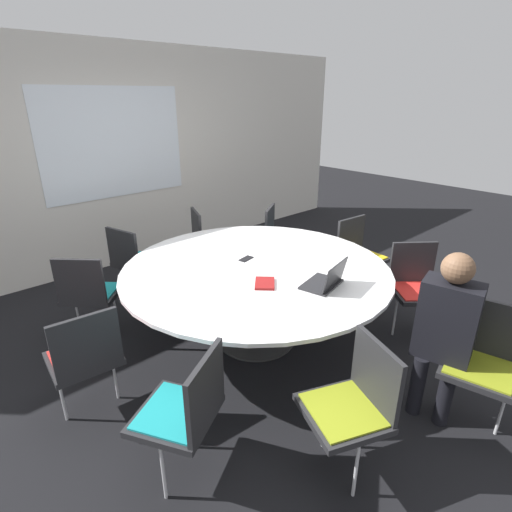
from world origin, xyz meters
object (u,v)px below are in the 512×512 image
chair_7 (85,354)px  chair_2 (359,251)px  chair_6 (89,290)px  spiral_notebook (265,283)px  chair_9 (354,400)px  chair_0 (482,356)px  chair_8 (186,407)px  chair_5 (134,258)px  laptop (327,280)px  person_0 (446,325)px  cell_phone (246,259)px  chair_1 (416,282)px  chair_3 (280,236)px  chair_4 (208,238)px

chair_7 → chair_2: bearing=2.8°
chair_6 → spiral_notebook: chair_6 is taller
chair_9 → chair_0: bearing=-86.0°
chair_8 → spiral_notebook: 1.19m
chair_0 → chair_5: bearing=3.7°
chair_5 → laptop: bearing=0.9°
chair_7 → chair_9: (0.96, -1.46, 0.00)m
chair_0 → chair_9: (-0.97, 0.33, 0.00)m
chair_5 → chair_6: same height
person_0 → cell_phone: person_0 is taller
chair_1 → chair_8: 2.43m
chair_3 → chair_0: bearing=40.6°
chair_6 → chair_8: size_ratio=1.00×
laptop → cell_phone: bearing=-96.0°
chair_4 → person_0: bearing=18.6°
chair_5 → chair_3: bearing=56.7°
chair_9 → laptop: laptop is taller
chair_4 → chair_5: 0.94m
chair_4 → chair_8: (-1.73, -2.18, 0.00)m
spiral_notebook → cell_phone: spiral_notebook is taller
chair_2 → chair_0: bearing=63.5°
chair_1 → chair_2: same height
chair_7 → cell_phone: bearing=9.7°
person_0 → chair_4: bearing=-15.9°
person_0 → chair_0: bearing=-161.0°
chair_1 → chair_2: (0.29, 0.82, 0.00)m
chair_2 → chair_6: (-2.56, 1.06, 0.00)m
chair_8 → laptop: (1.39, 0.14, 0.27)m
chair_5 → spiral_notebook: 1.74m
spiral_notebook → chair_5: bearing=99.2°
chair_0 → chair_5: 3.24m
chair_6 → cell_phone: 1.41m
chair_9 → person_0: (0.83, -0.12, 0.19)m
chair_7 → chair_9: 1.74m
spiral_notebook → chair_6: bearing=125.1°
chair_0 → person_0: (-0.13, 0.22, 0.19)m
chair_1 → chair_4: size_ratio=1.00×
chair_1 → chair_6: (-2.27, 1.87, 0.00)m
chair_7 → person_0: 2.39m
cell_phone → chair_5: bearing=112.6°
chair_6 → chair_2: bearing=22.5°
chair_7 → person_0: (1.79, -1.57, 0.19)m
chair_1 → chair_5: (-1.64, 2.28, 0.00)m
chair_5 → chair_6: size_ratio=1.00×
chair_6 → chair_7: 0.99m
chair_0 → chair_3: size_ratio=1.00×
laptop → chair_7: bearing=-36.7°
spiral_notebook → chair_2: bearing=8.0°
person_0 → spiral_notebook: person_0 is taller
chair_4 → laptop: 2.08m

